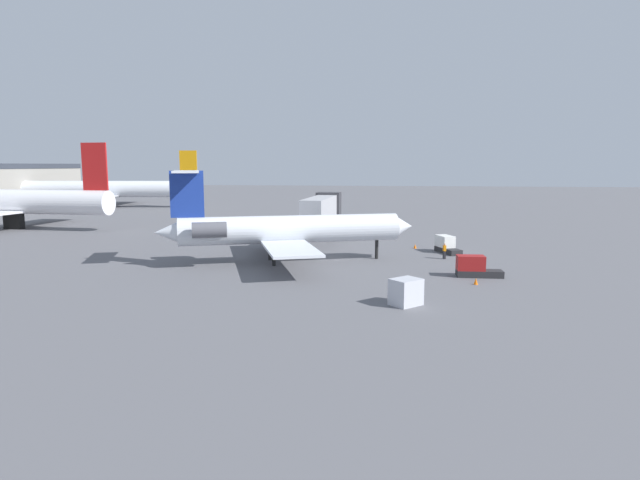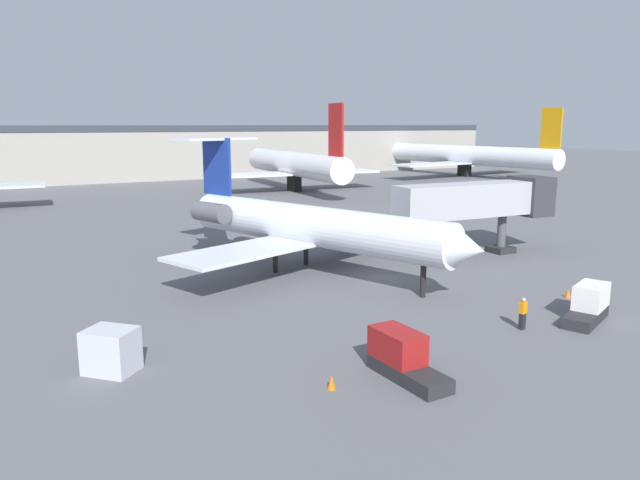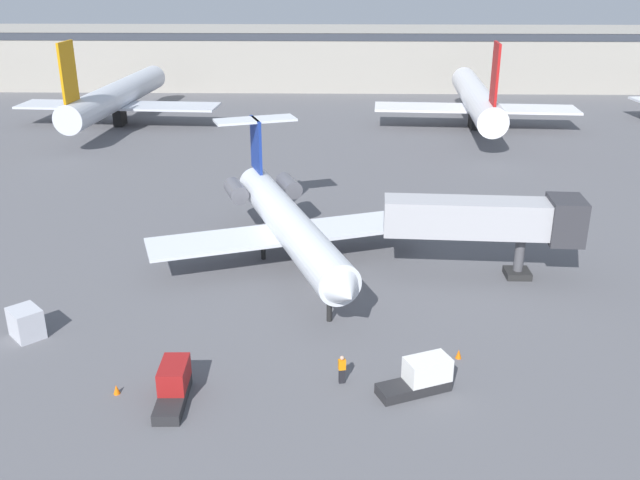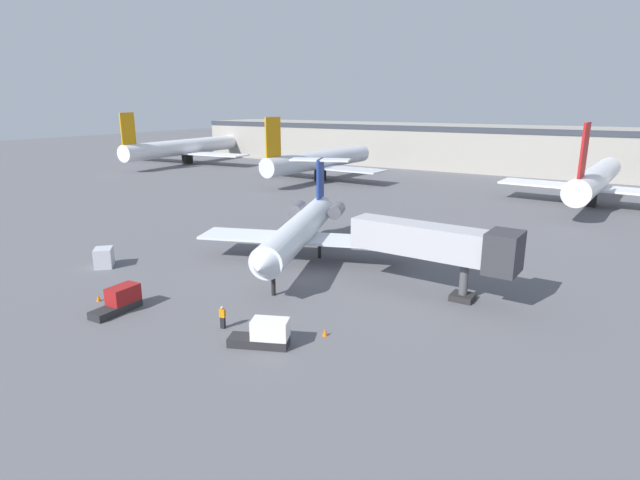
% 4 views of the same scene
% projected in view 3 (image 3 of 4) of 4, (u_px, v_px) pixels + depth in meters
% --- Properties ---
extents(ground_plane, '(400.00, 400.00, 0.10)m').
position_uv_depth(ground_plane, '(322.00, 289.00, 49.48)').
color(ground_plane, '#5B5B60').
extents(regional_jet, '(21.15, 25.72, 9.32)m').
position_uv_depth(regional_jet, '(287.00, 220.00, 52.52)').
color(regional_jet, silver).
rests_on(regional_jet, ground_plane).
extents(jet_bridge, '(14.19, 3.68, 6.13)m').
position_uv_depth(jet_bridge, '(496.00, 219.00, 49.88)').
color(jet_bridge, '#ADADB2').
rests_on(jet_bridge, ground_plane).
extents(ground_crew_marshaller, '(0.45, 0.34, 1.69)m').
position_uv_depth(ground_crew_marshaller, '(342.00, 369.00, 38.11)').
color(ground_crew_marshaller, black).
rests_on(ground_crew_marshaller, ground_plane).
extents(baggage_tug_lead, '(4.23, 2.84, 1.90)m').
position_uv_depth(baggage_tug_lead, '(421.00, 377.00, 37.43)').
color(baggage_tug_lead, '#262628').
rests_on(baggage_tug_lead, ground_plane).
extents(baggage_tug_trailing, '(1.52, 4.04, 1.90)m').
position_uv_depth(baggage_tug_trailing, '(173.00, 385.00, 36.72)').
color(baggage_tug_trailing, '#262628').
rests_on(baggage_tug_trailing, ground_plane).
extents(cargo_container_uld, '(2.57, 2.58, 1.89)m').
position_uv_depth(cargo_container_uld, '(26.00, 323.00, 42.80)').
color(cargo_container_uld, silver).
rests_on(cargo_container_uld, ground_plane).
extents(traffic_cone_near, '(0.36, 0.36, 0.55)m').
position_uv_depth(traffic_cone_near, '(459.00, 354.00, 40.70)').
color(traffic_cone_near, orange).
rests_on(traffic_cone_near, ground_plane).
extents(traffic_cone_mid, '(0.36, 0.36, 0.55)m').
position_uv_depth(traffic_cone_mid, '(117.00, 389.00, 37.33)').
color(traffic_cone_mid, orange).
rests_on(traffic_cone_mid, ground_plane).
extents(terminal_building, '(166.58, 19.32, 10.19)m').
position_uv_depth(terminal_building, '(332.00, 57.00, 129.49)').
color(terminal_building, '#9E998E').
rests_on(terminal_building, ground_plane).
extents(parked_airliner_west_mid, '(28.44, 33.64, 13.06)m').
position_uv_depth(parked_airliner_west_mid, '(117.00, 96.00, 97.12)').
color(parked_airliner_west_mid, silver).
rests_on(parked_airliner_west_mid, ground_plane).
extents(parked_airliner_centre, '(27.98, 33.09, 13.12)m').
position_uv_depth(parked_airliner_centre, '(476.00, 99.00, 95.30)').
color(parked_airliner_centre, white).
rests_on(parked_airliner_centre, ground_plane).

